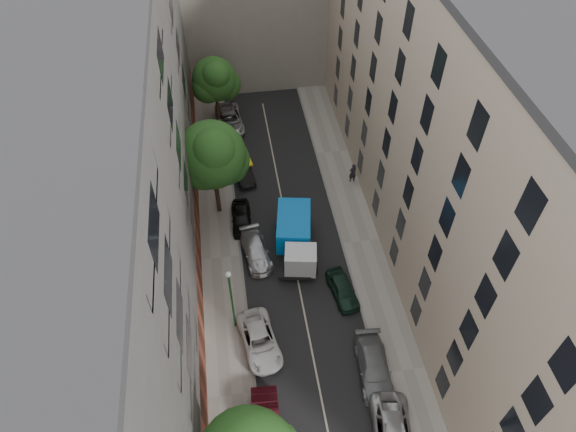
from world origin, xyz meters
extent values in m
plane|color=#4C4C49|center=(0.00, 0.00, 0.00)|extent=(120.00, 120.00, 0.00)
cube|color=black|center=(0.00, 0.00, 0.01)|extent=(8.00, 44.00, 0.02)
cube|color=gray|center=(-5.50, 0.00, 0.07)|extent=(3.00, 44.00, 0.15)
cube|color=gray|center=(5.50, 0.00, 0.07)|extent=(3.00, 44.00, 0.15)
cube|color=#4D4A48|center=(-11.00, 0.00, 10.00)|extent=(8.00, 44.00, 20.00)
cube|color=#B4A28C|center=(11.00, 0.00, 10.00)|extent=(8.00, 44.00, 20.00)
cube|color=black|center=(0.27, -0.15, 0.63)|extent=(3.45, 6.47, 0.34)
cube|color=silver|center=(0.27, -2.31, 1.65)|extent=(2.56, 2.20, 1.93)
cube|color=#0D82F7|center=(0.27, 0.87, 1.82)|extent=(3.20, 4.48, 2.05)
cylinder|color=black|center=(-0.81, -2.31, 0.48)|extent=(0.32, 0.95, 0.95)
cylinder|color=black|center=(1.35, -2.31, 0.48)|extent=(0.32, 0.95, 0.95)
cylinder|color=black|center=(-0.81, 1.67, 0.48)|extent=(0.32, 0.95, 0.95)
cylinder|color=black|center=(1.35, 1.67, 0.48)|extent=(0.32, 0.95, 0.95)
imported|color=#4A0E18|center=(-3.60, -13.40, 0.75)|extent=(1.81, 4.63, 1.50)
imported|color=silver|center=(-3.38, -7.80, 0.67)|extent=(2.98, 5.13, 1.34)
imported|color=#B6B7BB|center=(-2.80, -0.20, 0.65)|extent=(2.45, 4.70, 1.30)
imported|color=black|center=(-3.60, 3.40, 0.67)|extent=(1.70, 3.98, 1.34)
imported|color=black|center=(-2.94, 9.00, 0.65)|extent=(1.96, 4.10, 1.30)
imported|color=#B9BABE|center=(-3.60, 16.60, 0.73)|extent=(2.89, 5.46, 1.46)
imported|color=slate|center=(3.60, -10.80, 0.71)|extent=(2.31, 4.99, 1.41)
imported|color=black|center=(2.97, -4.60, 0.64)|extent=(2.09, 3.97, 1.29)
cylinder|color=#382619|center=(-5.32, 5.00, 1.62)|extent=(0.36, 0.36, 2.93)
cylinder|color=#382619|center=(-5.32, 5.00, 4.13)|extent=(0.24, 0.24, 2.09)
sphere|color=#1D4A18|center=(-5.32, 5.00, 6.18)|extent=(5.23, 5.23, 5.23)
sphere|color=#1D4A18|center=(-4.42, 5.40, 5.17)|extent=(3.92, 3.92, 3.92)
sphere|color=#1D4A18|center=(-6.02, 4.50, 5.59)|extent=(3.66, 3.66, 3.66)
sphere|color=#1D4A18|center=(-5.12, 4.20, 7.27)|extent=(3.40, 3.40, 3.40)
cylinder|color=#382619|center=(-4.62, 16.60, 1.41)|extent=(0.36, 0.36, 2.53)
cylinder|color=#382619|center=(-4.62, 16.60, 3.58)|extent=(0.24, 0.24, 1.81)
sphere|color=#1D4A18|center=(-4.62, 16.60, 5.35)|extent=(4.07, 4.07, 4.07)
sphere|color=#1D4A18|center=(-3.72, 17.00, 4.48)|extent=(3.05, 3.05, 3.05)
sphere|color=#1D4A18|center=(-5.32, 16.10, 4.85)|extent=(2.85, 2.85, 2.85)
sphere|color=#1D4A18|center=(-4.42, 15.80, 6.29)|extent=(2.64, 2.64, 2.64)
cylinder|color=#175227|center=(-4.87, -6.10, 3.04)|extent=(0.14, 0.14, 5.78)
sphere|color=silver|center=(-4.87, -6.10, 6.02)|extent=(0.36, 0.36, 0.36)
imported|color=black|center=(6.40, 6.87, 1.11)|extent=(0.78, 0.60, 1.92)
camera|label=1|loc=(-4.03, -24.90, 31.12)|focal=32.00mm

